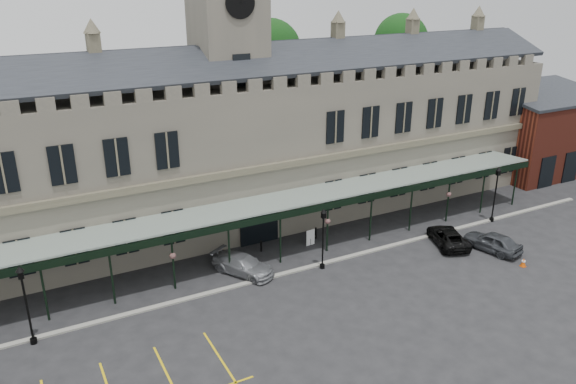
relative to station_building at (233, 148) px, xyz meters
name	(u,v)px	position (x,y,z in m)	size (l,w,h in m)	color
ground	(332,311)	(0.00, -15.91, -6.47)	(140.00, 140.00, 0.00)	black
station_building	(233,148)	(0.00, 0.00, 0.00)	(60.00, 10.36, 17.30)	#5C574C
clock_tower	(229,67)	(0.00, 0.09, 6.64)	(5.60, 5.60, 24.80)	#5C574C
canopy	(279,232)	(0.00, -8.45, -4.06)	(50.00, 4.10, 4.30)	#8C9E93
brick_annex	(542,133)	(34.00, -2.94, -2.31)	(12.40, 8.36, 9.23)	maroon
kerb	(291,272)	(0.00, -10.41, -6.41)	(60.00, 0.40, 0.12)	gray
tree_behind_mid	(271,52)	(8.00, 9.09, 6.35)	(6.00, 6.00, 16.00)	#332314
tree_behind_right	(401,43)	(24.00, 9.09, 6.35)	(6.00, 6.00, 16.00)	#332314
lamp_post_left	(25,299)	(-17.04, -10.81, -3.48)	(0.48, 0.48, 5.04)	black
lamp_post_mid	(323,233)	(2.29, -10.90, -3.69)	(0.44, 0.44, 4.69)	black
lamp_post_right	(496,189)	(19.50, -10.53, -3.53)	(0.47, 0.47, 4.95)	black
traffic_cone	(523,262)	(15.40, -17.45, -6.15)	(0.41, 0.41, 0.66)	#DB4B06
sign_board	(310,238)	(3.39, -7.23, -5.84)	(0.75, 0.12, 1.28)	black
bollard_left	(261,246)	(-0.50, -6.43, -6.03)	(0.16, 0.16, 0.88)	black
bollard_right	(316,233)	(4.34, -6.42, -6.00)	(0.17, 0.17, 0.94)	black
car_taxi	(243,265)	(-3.09, -8.92, -5.78)	(1.94, 4.76, 1.38)	gray
car_van	(448,237)	(13.00, -12.14, -5.82)	(2.16, 4.69, 1.30)	black
car_right_a	(492,242)	(15.26, -14.54, -5.71)	(1.79, 4.45, 1.52)	#383B40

